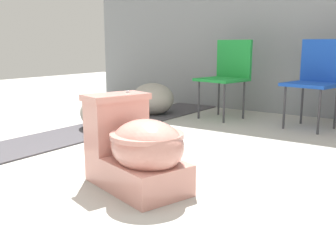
% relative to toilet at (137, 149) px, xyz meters
% --- Properties ---
extents(ground_plane, '(14.00, 14.00, 0.00)m').
position_rel_toilet_xyz_m(ground_plane, '(0.08, -0.14, -0.22)').
color(ground_plane, '#A8A59E').
extents(gravel_strip, '(0.56, 8.00, 0.01)m').
position_rel_toilet_xyz_m(gravel_strip, '(-1.29, 0.36, -0.21)').
color(gravel_strip, '#423F44').
rests_on(gravel_strip, ground).
extents(toilet, '(0.71, 0.54, 0.52)m').
position_rel_toilet_xyz_m(toilet, '(0.00, 0.00, 0.00)').
color(toilet, tan).
rests_on(toilet, ground).
extents(folding_chair_left, '(0.51, 0.51, 0.83)m').
position_rel_toilet_xyz_m(folding_chair_left, '(-0.57, 2.24, 0.29)').
color(folding_chair_left, '#1E8C38').
rests_on(folding_chair_left, ground).
extents(folding_chair_middle, '(0.52, 0.52, 0.83)m').
position_rel_toilet_xyz_m(folding_chair_middle, '(0.35, 2.25, 0.29)').
color(folding_chair_middle, '#1947B2').
rests_on(folding_chair_middle, ground).
extents(boulder_near, '(0.58, 0.57, 0.30)m').
position_rel_toilet_xyz_m(boulder_near, '(-1.31, 1.03, -0.07)').
color(boulder_near, '#ADA899').
rests_on(boulder_near, ground).
extents(boulder_far, '(0.63, 0.63, 0.36)m').
position_rel_toilet_xyz_m(boulder_far, '(-1.35, 1.92, -0.04)').
color(boulder_far, gray).
rests_on(boulder_far, ground).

